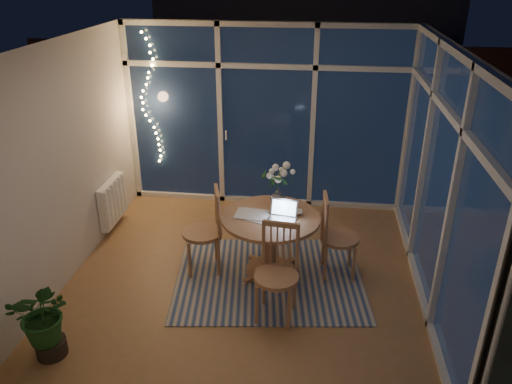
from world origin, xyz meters
TOP-DOWN VIEW (x-y plane):
  - floor at (0.00, 0.00)m, footprint 4.00×4.00m
  - ceiling at (0.00, 0.00)m, footprint 4.00×4.00m
  - wall_back at (0.00, 2.00)m, footprint 4.00×0.04m
  - wall_front at (0.00, -2.00)m, footprint 4.00×0.04m
  - wall_left at (-2.00, 0.00)m, footprint 0.04×4.00m
  - wall_right at (2.00, 0.00)m, footprint 0.04×4.00m
  - window_wall_back at (0.00, 1.96)m, footprint 4.00×0.10m
  - window_wall_right at (1.96, 0.00)m, footprint 0.10×4.00m
  - radiator at (-1.94, 0.90)m, footprint 0.10×0.70m
  - fairy_lights at (-1.65, 1.88)m, footprint 0.24×0.10m
  - garden_patio at (0.50, 5.00)m, footprint 12.00×6.00m
  - garden_fence at (0.00, 5.50)m, footprint 11.00×0.08m
  - neighbour_roof at (0.30, 8.50)m, footprint 7.00×3.00m
  - garden_shrubs at (-0.80, 3.40)m, footprint 0.90×0.90m
  - rug at (0.26, -0.02)m, footprint 2.31×1.94m
  - dining_table at (0.26, 0.08)m, footprint 1.22×1.22m
  - chair_left at (-0.52, 0.06)m, footprint 0.59×0.59m
  - chair_right at (1.03, 0.16)m, footprint 0.50×0.50m
  - chair_front at (0.40, -0.69)m, footprint 0.52×0.52m
  - laptop at (0.39, -0.00)m, footprint 0.34×0.31m
  - flower_vase at (0.31, 0.41)m, footprint 0.23×0.23m
  - bowl at (0.54, 0.18)m, footprint 0.17×0.17m
  - newspapers at (0.05, 0.09)m, footprint 0.40×0.33m
  - phone at (0.35, 0.04)m, footprint 0.12×0.07m
  - potted_plant at (-1.61, -1.49)m, footprint 0.56×0.49m

SIDE VIEW (x-z plane):
  - garden_patio at x=0.50m, z-range -0.11..-0.01m
  - floor at x=0.00m, z-range 0.00..0.00m
  - rug at x=0.26m, z-range 0.00..0.01m
  - dining_table at x=0.26m, z-range 0.00..0.75m
  - potted_plant at x=-1.61m, z-range 0.00..0.76m
  - radiator at x=-1.94m, z-range 0.11..0.69m
  - garden_shrubs at x=-0.80m, z-range 0.00..0.90m
  - chair_right at x=1.03m, z-range 0.00..1.00m
  - chair_front at x=0.40m, z-range 0.00..1.02m
  - chair_left at x=-0.52m, z-range 0.00..1.04m
  - phone at x=0.35m, z-range 0.75..0.76m
  - newspapers at x=0.05m, z-range 0.75..0.76m
  - bowl at x=0.54m, z-range 0.75..0.79m
  - flower_vase at x=0.31m, z-range 0.75..0.96m
  - laptop at x=0.39m, z-range 0.75..0.97m
  - garden_fence at x=0.00m, z-range 0.00..1.80m
  - wall_back at x=0.00m, z-range 0.00..2.60m
  - wall_front at x=0.00m, z-range 0.00..2.60m
  - wall_left at x=-2.00m, z-range 0.00..2.60m
  - wall_right at x=2.00m, z-range 0.00..2.60m
  - window_wall_back at x=0.00m, z-range 0.00..2.60m
  - window_wall_right at x=1.96m, z-range 0.00..2.60m
  - fairy_lights at x=-1.65m, z-range 0.60..2.45m
  - neighbour_roof at x=0.30m, z-range 1.10..3.30m
  - ceiling at x=0.00m, z-range 2.60..2.60m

